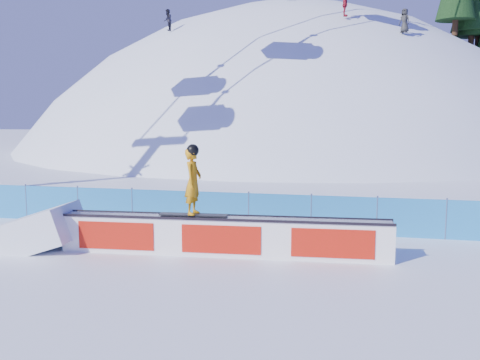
# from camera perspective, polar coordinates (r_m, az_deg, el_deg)

# --- Properties ---
(ground) EXTENTS (160.00, 160.00, 0.00)m
(ground) POSITION_cam_1_polar(r_m,az_deg,el_deg) (14.13, -14.95, -8.57)
(ground) COLOR white
(ground) RESTS_ON ground
(snow_hill) EXTENTS (64.00, 64.00, 64.00)m
(snow_hill) POSITION_cam_1_polar(r_m,az_deg,el_deg) (58.64, 5.32, -14.37)
(snow_hill) COLOR white
(snow_hill) RESTS_ON ground
(safety_fence) EXTENTS (22.05, 0.05, 1.30)m
(safety_fence) POSITION_cam_1_polar(r_m,az_deg,el_deg) (18.00, -8.49, -2.96)
(safety_fence) COLOR #227EC3
(safety_fence) RESTS_ON ground
(rail_box) EXTENTS (8.85, 1.20, 1.06)m
(rail_box) POSITION_cam_1_polar(r_m,az_deg,el_deg) (14.26, -1.83, -6.00)
(rail_box) COLOR white
(rail_box) RESTS_ON ground
(snow_ramp) EXTENTS (2.92, 1.94, 1.75)m
(snow_ramp) POSITION_cam_1_polar(r_m,az_deg,el_deg) (16.27, -21.45, -6.71)
(snow_ramp) COLOR white
(snow_ramp) RESTS_ON ground
(snowboarder) EXTENTS (1.84, 0.66, 1.90)m
(snowboarder) POSITION_cam_1_polar(r_m,az_deg,el_deg) (14.15, -5.03, -0.06)
(snowboarder) COLOR black
(snowboarder) RESTS_ON rail_box
(distant_skiers) EXTENTS (18.67, 7.38, 5.53)m
(distant_skiers) POSITION_cam_1_polar(r_m,az_deg,el_deg) (43.58, 5.33, 17.99)
(distant_skiers) COLOR black
(distant_skiers) RESTS_ON ground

